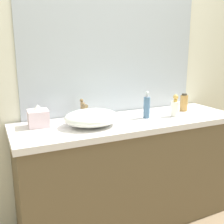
{
  "coord_description": "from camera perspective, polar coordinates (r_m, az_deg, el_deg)",
  "views": [
    {
      "loc": [
        -0.88,
        -1.34,
        1.4
      ],
      "look_at": [
        -0.07,
        0.38,
        0.94
      ],
      "focal_mm": 43.02,
      "sensor_mm": 36.0,
      "label": 1
    }
  ],
  "objects": [
    {
      "name": "bathroom_wall_rear",
      "position": [
        2.25,
        -2.15,
        10.9
      ],
      "size": [
        6.0,
        0.06,
        2.6
      ],
      "primitive_type": "cube",
      "color": "silver",
      "rests_on": "ground"
    },
    {
      "name": "vanity_counter",
      "position": [
        2.22,
        3.68,
        -12.37
      ],
      "size": [
        1.77,
        0.58,
        0.86
      ],
      "color": "brown",
      "rests_on": "ground"
    },
    {
      "name": "wall_mirror_panel",
      "position": [
        2.26,
        0.44,
        16.05
      ],
      "size": [
        1.54,
        0.01,
        1.28
      ],
      "primitive_type": "cube",
      "color": "#B2BCC6",
      "rests_on": "vanity_counter"
    },
    {
      "name": "sink_basin",
      "position": [
        1.89,
        -4.32,
        -1.2
      ],
      "size": [
        0.4,
        0.33,
        0.12
      ],
      "primitive_type": "ellipsoid",
      "color": "white",
      "rests_on": "vanity_counter"
    },
    {
      "name": "faucet",
      "position": [
        2.06,
        -6.17,
        0.79
      ],
      "size": [
        0.03,
        0.12,
        0.16
      ],
      "color": "olive",
      "rests_on": "vanity_counter"
    },
    {
      "name": "soap_dispenser",
      "position": [
        2.11,
        7.39,
        1.18
      ],
      "size": [
        0.05,
        0.05,
        0.21
      ],
      "color": "#496D8F",
      "rests_on": "vanity_counter"
    },
    {
      "name": "lotion_bottle",
      "position": [
        2.21,
        13.26,
        0.96
      ],
      "size": [
        0.07,
        0.07,
        0.18
      ],
      "color": "white",
      "rests_on": "vanity_counter"
    },
    {
      "name": "perfume_bottle",
      "position": [
        2.42,
        15.02,
        1.92
      ],
      "size": [
        0.07,
        0.07,
        0.15
      ],
      "color": "#B48543",
      "rests_on": "vanity_counter"
    },
    {
      "name": "tissue_box",
      "position": [
        1.94,
        -15.41,
        -1.08
      ],
      "size": [
        0.15,
        0.15,
        0.16
      ],
      "color": "silver",
      "rests_on": "vanity_counter"
    }
  ]
}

